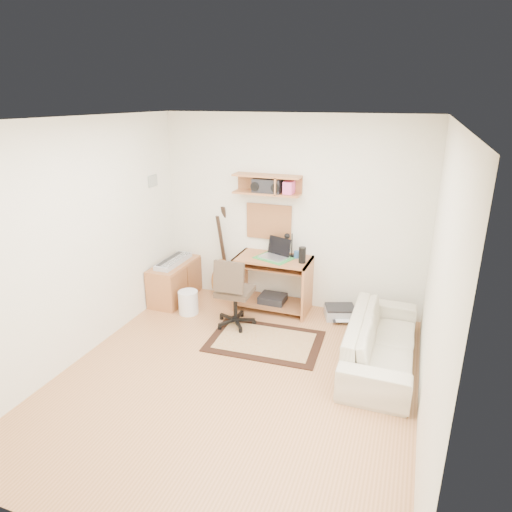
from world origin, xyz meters
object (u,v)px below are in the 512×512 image
(cabinet, at_px, (175,281))
(desk, at_px, (273,284))
(task_chair, at_px, (235,291))
(sofa, at_px, (382,334))
(printer, at_px, (340,312))

(cabinet, bearing_deg, desk, 6.98)
(task_chair, xyz_separation_m, sofa, (1.83, -0.25, -0.12))
(cabinet, distance_m, printer, 2.38)
(cabinet, distance_m, sofa, 3.04)
(desk, xyz_separation_m, printer, (0.93, 0.05, -0.29))
(cabinet, xyz_separation_m, sofa, (2.96, -0.69, 0.07))
(desk, relative_size, cabinet, 1.11)
(desk, xyz_separation_m, task_chair, (-0.30, -0.61, 0.10))
(desk, height_order, sofa, desk)
(desk, xyz_separation_m, cabinet, (-1.43, -0.18, -0.10))
(desk, bearing_deg, cabinet, -173.02)
(task_chair, distance_m, sofa, 1.85)
(printer, distance_m, sofa, 1.13)
(desk, distance_m, cabinet, 1.44)
(printer, relative_size, sofa, 0.22)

